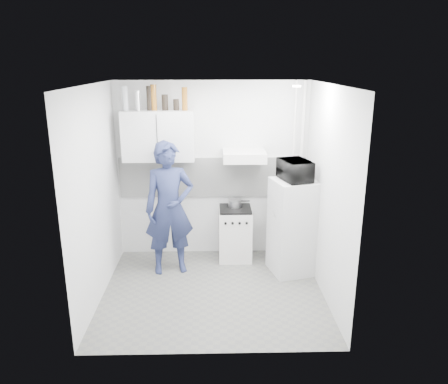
{
  "coord_description": "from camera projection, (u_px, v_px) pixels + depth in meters",
  "views": [
    {
      "loc": [
        0.02,
        -5.03,
        2.85
      ],
      "look_at": [
        0.15,
        0.3,
        1.25
      ],
      "focal_mm": 35.0,
      "sensor_mm": 36.0,
      "label": 1
    }
  ],
  "objects": [
    {
      "name": "wall_right",
      "position": [
        328.0,
        194.0,
        5.29
      ],
      "size": [
        0.0,
        2.6,
        2.6
      ],
      "primitive_type": "plane",
      "rotation": [
        1.57,
        0.0,
        -1.57
      ],
      "color": "silver",
      "rests_on": "floor"
    },
    {
      "name": "stove_top",
      "position": [
        235.0,
        209.0,
        6.37
      ],
      "size": [
        0.46,
        0.46,
        0.03
      ],
      "primitive_type": "cube",
      "color": "black",
      "rests_on": "stove"
    },
    {
      "name": "bottle_d",
      "position": [
        154.0,
        97.0,
        5.96
      ],
      "size": [
        0.08,
        0.08,
        0.35
      ],
      "primitive_type": "cylinder",
      "color": "brown",
      "rests_on": "upper_cabinet"
    },
    {
      "name": "canister_b",
      "position": [
        176.0,
        105.0,
        6.0
      ],
      "size": [
        0.08,
        0.08,
        0.15
      ],
      "primitive_type": "cylinder",
      "color": "black",
      "rests_on": "upper_cabinet"
    },
    {
      "name": "pipe_b",
      "position": [
        293.0,
        171.0,
        6.41
      ],
      "size": [
        0.04,
        0.04,
        2.6
      ],
      "primitive_type": "cylinder",
      "color": "silver",
      "rests_on": "floor"
    },
    {
      "name": "microwave",
      "position": [
        295.0,
        170.0,
        5.77
      ],
      "size": [
        0.57,
        0.46,
        0.27
      ],
      "primitive_type": "imported",
      "rotation": [
        0.0,
        0.0,
        1.85
      ],
      "color": "black",
      "rests_on": "fridge"
    },
    {
      "name": "ceiling_spot_fixture",
      "position": [
        297.0,
        86.0,
        5.11
      ],
      "size": [
        0.1,
        0.1,
        0.02
      ],
      "primitive_type": "cylinder",
      "color": "white",
      "rests_on": "ceiling"
    },
    {
      "name": "floor",
      "position": [
        213.0,
        291.0,
        5.63
      ],
      "size": [
        2.8,
        2.8,
        0.0
      ],
      "primitive_type": "plane",
      "color": "#63635B",
      "rests_on": "ground"
    },
    {
      "name": "bottle_e",
      "position": [
        185.0,
        99.0,
        5.98
      ],
      "size": [
        0.08,
        0.08,
        0.31
      ],
      "primitive_type": "cylinder",
      "color": "brown",
      "rests_on": "upper_cabinet"
    },
    {
      "name": "saucepan",
      "position": [
        235.0,
        203.0,
        6.42
      ],
      "size": [
        0.19,
        0.19,
        0.11
      ],
      "primitive_type": "cylinder",
      "color": "silver",
      "rests_on": "stove_top"
    },
    {
      "name": "stove",
      "position": [
        235.0,
        234.0,
        6.49
      ],
      "size": [
        0.48,
        0.48,
        0.77
      ],
      "primitive_type": "cube",
      "color": "silver",
      "rests_on": "floor"
    },
    {
      "name": "person",
      "position": [
        169.0,
        208.0,
        5.95
      ],
      "size": [
        0.75,
        0.58,
        1.85
      ],
      "primitive_type": "imported",
      "rotation": [
        0.0,
        0.0,
        0.22
      ],
      "color": "#21294E",
      "rests_on": "floor"
    },
    {
      "name": "bottle_b",
      "position": [
        138.0,
        101.0,
        5.97
      ],
      "size": [
        0.07,
        0.07,
        0.26
      ],
      "primitive_type": "cylinder",
      "color": "silver",
      "rests_on": "upper_cabinet"
    },
    {
      "name": "backsplash",
      "position": [
        212.0,
        177.0,
        6.47
      ],
      "size": [
        2.74,
        0.03,
        0.6
      ],
      "primitive_type": "cube",
      "color": "white",
      "rests_on": "wall_back"
    },
    {
      "name": "bottle_c",
      "position": [
        150.0,
        98.0,
        5.96
      ],
      "size": [
        0.08,
        0.08,
        0.33
      ],
      "primitive_type": "cylinder",
      "color": "black",
      "rests_on": "upper_cabinet"
    },
    {
      "name": "range_hood",
      "position": [
        244.0,
        156.0,
        6.15
      ],
      "size": [
        0.6,
        0.5,
        0.14
      ],
      "primitive_type": "cube",
      "color": "silver",
      "rests_on": "wall_back"
    },
    {
      "name": "fridge",
      "position": [
        293.0,
        227.0,
        6.0
      ],
      "size": [
        0.67,
        0.67,
        1.33
      ],
      "primitive_type": "cube",
      "rotation": [
        0.0,
        0.0,
        0.25
      ],
      "color": "silver",
      "rests_on": "floor"
    },
    {
      "name": "bottle_a",
      "position": [
        125.0,
        98.0,
        5.96
      ],
      "size": [
        0.08,
        0.08,
        0.33
      ],
      "primitive_type": "cylinder",
      "color": "#B2B7BC",
      "rests_on": "upper_cabinet"
    },
    {
      "name": "ceiling",
      "position": [
        211.0,
        84.0,
        4.89
      ],
      "size": [
        2.8,
        2.8,
        0.0
      ],
      "primitive_type": "plane",
      "color": "white",
      "rests_on": "wall_back"
    },
    {
      "name": "wall_back",
      "position": [
        212.0,
        170.0,
        6.46
      ],
      "size": [
        2.8,
        0.0,
        2.8
      ],
      "primitive_type": "plane",
      "rotation": [
        1.57,
        0.0,
        0.0
      ],
      "color": "silver",
      "rests_on": "floor"
    },
    {
      "name": "wall_left",
      "position": [
        96.0,
        196.0,
        5.23
      ],
      "size": [
        0.0,
        2.6,
        2.6
      ],
      "primitive_type": "plane",
      "rotation": [
        1.57,
        0.0,
        1.57
      ],
      "color": "silver",
      "rests_on": "floor"
    },
    {
      "name": "canister_a",
      "position": [
        165.0,
        102.0,
        5.98
      ],
      "size": [
        0.09,
        0.09,
        0.22
      ],
      "primitive_type": "cylinder",
      "color": "black",
      "rests_on": "upper_cabinet"
    },
    {
      "name": "upper_cabinet",
      "position": [
        159.0,
        136.0,
        6.11
      ],
      "size": [
        1.0,
        0.35,
        0.7
      ],
      "primitive_type": "cube",
      "color": "silver",
      "rests_on": "wall_back"
    },
    {
      "name": "pipe_a",
      "position": [
        301.0,
        171.0,
        6.41
      ],
      "size": [
        0.05,
        0.05,
        2.6
      ],
      "primitive_type": "cylinder",
      "color": "silver",
      "rests_on": "floor"
    }
  ]
}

